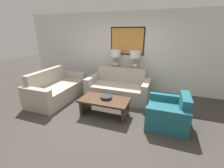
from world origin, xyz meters
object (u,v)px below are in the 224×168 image
object	(u,v)px
couch_by_side	(57,89)
coffee_table	(105,103)
couch_by_back_wall	(118,89)
decorative_bowl	(106,97)
armchair_near_back_wall	(168,114)
table_lamp_right	(135,56)
console_table	(124,79)
table_lamp_left	(116,55)

from	to	relation	value
couch_by_side	coffee_table	world-z (taller)	couch_by_side
coffee_table	couch_by_side	bearing A→B (deg)	166.95
couch_by_back_wall	decorative_bowl	bearing A→B (deg)	-88.84
coffee_table	armchair_near_back_wall	distance (m)	1.51
couch_by_back_wall	armchair_near_back_wall	bearing A→B (deg)	-34.43
armchair_near_back_wall	decorative_bowl	bearing A→B (deg)	-178.30
table_lamp_right	coffee_table	bearing A→B (deg)	-100.78
table_lamp_right	coffee_table	world-z (taller)	table_lamp_right
coffee_table	decorative_bowl	xyz separation A→B (m)	(0.03, 0.05, 0.15)
coffee_table	armchair_near_back_wall	bearing A→B (deg)	3.50
coffee_table	decorative_bowl	distance (m)	0.16
couch_by_side	decorative_bowl	size ratio (longest dim) A/B	6.53
couch_by_side	coffee_table	xyz separation A→B (m)	(1.78, -0.41, 0.01)
couch_by_back_wall	coffee_table	bearing A→B (deg)	-90.46
console_table	coffee_table	world-z (taller)	console_table
console_table	couch_by_back_wall	size ratio (longest dim) A/B	0.65
armchair_near_back_wall	coffee_table	bearing A→B (deg)	-176.50
table_lamp_right	table_lamp_left	bearing A→B (deg)	180.00
couch_by_side	decorative_bowl	distance (m)	1.85
table_lamp_right	armchair_near_back_wall	bearing A→B (deg)	-56.57
table_lamp_left	decorative_bowl	size ratio (longest dim) A/B	2.16
armchair_near_back_wall	table_lamp_left	bearing A→B (deg)	136.41
console_table	coffee_table	distance (m)	1.85
decorative_bowl	table_lamp_left	bearing A→B (deg)	101.45
console_table	armchair_near_back_wall	bearing A→B (deg)	-49.46
table_lamp_right	couch_by_side	world-z (taller)	table_lamp_right
table_lamp_right	armchair_near_back_wall	xyz separation A→B (m)	(1.16, -1.75, -0.96)
couch_by_side	couch_by_back_wall	bearing A→B (deg)	21.61
decorative_bowl	couch_by_side	bearing A→B (deg)	168.63
table_lamp_left	decorative_bowl	xyz separation A→B (m)	(0.36, -1.80, -0.77)
table_lamp_left	armchair_near_back_wall	size ratio (longest dim) A/B	0.67
table_lamp_left	decorative_bowl	bearing A→B (deg)	-78.55
couch_by_back_wall	coffee_table	xyz separation A→B (m)	(-0.01, -1.12, 0.01)
coffee_table	armchair_near_back_wall	world-z (taller)	armchair_near_back_wall
couch_by_back_wall	table_lamp_left	bearing A→B (deg)	115.27
console_table	couch_by_side	distance (m)	2.29
table_lamp_left	coffee_table	world-z (taller)	table_lamp_left
decorative_bowl	armchair_near_back_wall	bearing A→B (deg)	1.70
armchair_near_back_wall	couch_by_back_wall	bearing A→B (deg)	145.57
coffee_table	decorative_bowl	world-z (taller)	decorative_bowl
table_lamp_left	couch_by_side	size ratio (longest dim) A/B	0.33
table_lamp_right	couch_by_back_wall	bearing A→B (deg)	-115.27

